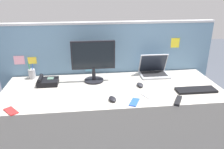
# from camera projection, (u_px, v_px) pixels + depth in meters

# --- Properties ---
(ground_plane) EXTENTS (10.00, 10.00, 0.00)m
(ground_plane) POSITION_uv_depth(u_px,v_px,m) (113.00, 147.00, 2.44)
(ground_plane) COLOR #424751
(desk) EXTENTS (2.11, 0.82, 0.72)m
(desk) POSITION_uv_depth(u_px,v_px,m) (113.00, 119.00, 2.31)
(desk) COLOR #ADA89E
(desk) RESTS_ON ground_plane
(cubicle_divider) EXTENTS (2.40, 0.08, 1.29)m
(cubicle_divider) POSITION_uv_depth(u_px,v_px,m) (108.00, 77.00, 2.62)
(cubicle_divider) COLOR #6084A3
(cubicle_divider) RESTS_ON ground_plane
(desktop_monitor) EXTENTS (0.44, 0.20, 0.43)m
(desktop_monitor) POSITION_uv_depth(u_px,v_px,m) (93.00, 59.00, 2.26)
(desktop_monitor) COLOR black
(desktop_monitor) RESTS_ON desk
(laptop) EXTENTS (0.31, 0.23, 0.24)m
(laptop) POSITION_uv_depth(u_px,v_px,m) (154.00, 70.00, 2.48)
(laptop) COLOR #9EA0A8
(laptop) RESTS_ON desk
(desk_phone) EXTENTS (0.20, 0.18, 0.09)m
(desk_phone) POSITION_uv_depth(u_px,v_px,m) (47.00, 82.00, 2.25)
(desk_phone) COLOR black
(desk_phone) RESTS_ON desk
(keyboard_main) EXTENTS (0.38, 0.13, 0.02)m
(keyboard_main) POSITION_uv_depth(u_px,v_px,m) (196.00, 90.00, 2.11)
(keyboard_main) COLOR black
(keyboard_main) RESTS_ON desk
(computer_mouse_right_hand) EXTENTS (0.08, 0.11, 0.03)m
(computer_mouse_right_hand) POSITION_uv_depth(u_px,v_px,m) (112.00, 99.00, 1.93)
(computer_mouse_right_hand) COLOR black
(computer_mouse_right_hand) RESTS_ON desk
(computer_mouse_left_hand) EXTENTS (0.07, 0.11, 0.03)m
(computer_mouse_left_hand) POSITION_uv_depth(u_px,v_px,m) (140.00, 85.00, 2.20)
(computer_mouse_left_hand) COLOR #232328
(computer_mouse_left_hand) RESTS_ON desk
(pen_cup) EXTENTS (0.07, 0.07, 0.19)m
(pen_cup) POSITION_uv_depth(u_px,v_px,m) (32.00, 74.00, 2.39)
(pen_cup) COLOR #99999E
(pen_cup) RESTS_ON desk
(cell_phone_red_case) EXTENTS (0.14, 0.15, 0.01)m
(cell_phone_red_case) POSITION_uv_depth(u_px,v_px,m) (11.00, 111.00, 1.76)
(cell_phone_red_case) COLOR #B22323
(cell_phone_red_case) RESTS_ON desk
(cell_phone_blue_case) EXTENTS (0.12, 0.16, 0.01)m
(cell_phone_blue_case) POSITION_uv_depth(u_px,v_px,m) (134.00, 102.00, 1.90)
(cell_phone_blue_case) COLOR blue
(cell_phone_blue_case) RESTS_ON desk
(cell_phone_white_slab) EXTENTS (0.11, 0.14, 0.01)m
(cell_phone_white_slab) POSITION_uv_depth(u_px,v_px,m) (147.00, 95.00, 2.02)
(cell_phone_white_slab) COLOR silver
(cell_phone_white_slab) RESTS_ON desk
(tv_remote) EXTENTS (0.12, 0.17, 0.02)m
(tv_remote) POSITION_uv_depth(u_px,v_px,m) (178.00, 101.00, 1.91)
(tv_remote) COLOR black
(tv_remote) RESTS_ON desk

